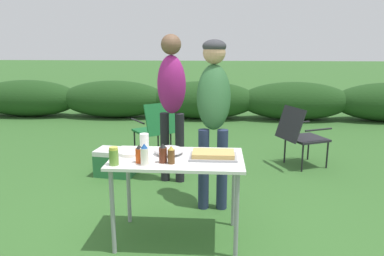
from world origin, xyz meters
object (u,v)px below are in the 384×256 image
paper_cup_stack (144,142)px  standing_person_in_red_jacket (214,102)px  camp_chair_near_hedge (300,133)px  standing_person_in_dark_puffer (172,94)px  bbq_sauce_bottle (163,154)px  beer_bottle (171,155)px  plate_stack (131,153)px  hot_sauce_bottle (139,154)px  camp_chair_green_behind_table (156,127)px  food_tray (213,155)px  mixing_bowl (169,150)px  cooler_box (116,162)px  relish_jar (114,156)px  mayo_bottle (144,155)px  folding_table (177,166)px

paper_cup_stack → standing_person_in_red_jacket: bearing=42.5°
standing_person_in_red_jacket → camp_chair_near_hedge: bearing=46.9°
standing_person_in_dark_puffer → bbq_sauce_bottle: bearing=-77.4°
beer_bottle → bbq_sauce_bottle: bearing=165.2°
plate_stack → hot_sauce_bottle: size_ratio=1.41×
bbq_sauce_bottle → standing_person_in_red_jacket: (0.39, 0.90, 0.27)m
camp_chair_green_behind_table → food_tray: bearing=-106.1°
food_tray → camp_chair_green_behind_table: bearing=110.8°
mixing_bowl → standing_person_in_red_jacket: 0.82m
bbq_sauce_bottle → cooler_box: size_ratio=0.30×
hot_sauce_bottle → beer_bottle: hot_sauce_bottle is taller
relish_jar → bbq_sauce_bottle: (0.37, 0.08, 0.00)m
mayo_bottle → camp_chair_green_behind_table: 2.54m
standing_person_in_red_jacket → paper_cup_stack: bearing=-138.3°
folding_table → standing_person_in_red_jacket: standing_person_in_red_jacket is taller
bbq_sauce_bottle → folding_table: bearing=55.7°
mixing_bowl → cooler_box: bearing=121.7°
plate_stack → standing_person_in_dark_puffer: 1.37m
standing_person_in_dark_puffer → camp_chair_green_behind_table: standing_person_in_dark_puffer is taller
food_tray → mayo_bottle: (-0.53, -0.21, 0.06)m
mixing_bowl → mayo_bottle: mayo_bottle is taller
relish_jar → camp_chair_near_hedge: relish_jar is taller
cooler_box → standing_person_in_red_jacket: bearing=-23.9°
plate_stack → bbq_sauce_bottle: bearing=-32.7°
mayo_bottle → camp_chair_green_behind_table: bearing=97.7°
camp_chair_green_behind_table → beer_bottle: bearing=-114.5°
relish_jar → food_tray: bearing=16.6°
standing_person_in_dark_puffer → food_tray: bearing=-61.2°
beer_bottle → standing_person_in_dark_puffer: (-0.18, 1.53, 0.28)m
mixing_bowl → standing_person_in_dark_puffer: (-0.13, 1.28, 0.31)m
beer_bottle → camp_chair_green_behind_table: beer_bottle is taller
plate_stack → mayo_bottle: bearing=-57.0°
beer_bottle → relish_jar: 0.45m
cooler_box → plate_stack: bearing=-61.5°
hot_sauce_bottle → cooler_box: (-0.68, 1.68, -0.64)m
relish_jar → mayo_bottle: mayo_bottle is taller
bbq_sauce_bottle → standing_person_in_red_jacket: size_ratio=0.09×
standing_person_in_red_jacket → folding_table: bearing=-111.8°
beer_bottle → food_tray: bearing=26.6°
food_tray → camp_chair_green_behind_table: camp_chair_green_behind_table is taller
plate_stack → hot_sauce_bottle: (0.12, -0.21, 0.06)m
mixing_bowl → camp_chair_green_behind_table: camp_chair_green_behind_table is taller
food_tray → paper_cup_stack: 0.65m
relish_jar → cooler_box: (-0.49, 1.75, -0.64)m
food_tray → bbq_sauce_bottle: (-0.40, -0.15, 0.05)m
bbq_sauce_bottle → plate_stack: bearing=147.3°
folding_table → bbq_sauce_bottle: size_ratio=6.98×
camp_chair_green_behind_table → standing_person_in_dark_puffer: bearing=-105.6°
relish_jar → beer_bottle: bearing=8.5°
beer_bottle → mayo_bottle: size_ratio=0.84×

